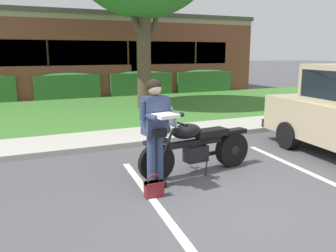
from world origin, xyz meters
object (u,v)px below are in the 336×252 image
(hedge_center_left, at_px, (67,85))
(brick_building, at_px, (35,54))
(hedge_center_right, at_px, (139,82))
(handbag, at_px, (154,188))
(hedge_right, at_px, (201,80))
(motorcycle, at_px, (200,145))
(rider_person, at_px, (156,125))

(hedge_center_left, bearing_deg, brick_building, 97.54)
(hedge_center_left, distance_m, hedge_center_right, 3.50)
(handbag, xyz_separation_m, hedge_right, (7.76, 12.05, 0.51))
(handbag, relative_size, hedge_right, 0.11)
(hedge_right, bearing_deg, hedge_center_right, 180.00)
(hedge_center_left, relative_size, brick_building, 0.13)
(hedge_center_left, xyz_separation_m, hedge_right, (7.00, 0.00, 0.00))
(motorcycle, height_order, handbag, motorcycle)
(hedge_center_left, bearing_deg, rider_person, -92.84)
(hedge_center_right, xyz_separation_m, hedge_right, (3.50, 0.00, 0.00))
(handbag, xyz_separation_m, hedge_center_right, (4.26, 12.05, 0.51))
(motorcycle, height_order, hedge_center_right, motorcycle)
(motorcycle, distance_m, handbag, 1.41)
(rider_person, height_order, hedge_center_right, rider_person)
(rider_person, relative_size, hedge_center_left, 0.60)
(motorcycle, bearing_deg, hedge_right, 59.89)
(hedge_right, bearing_deg, handbag, -122.78)
(brick_building, bearing_deg, hedge_center_left, -82.46)
(motorcycle, xyz_separation_m, rider_person, (-1.00, -0.35, 0.52))
(motorcycle, xyz_separation_m, brick_building, (-1.17, 17.09, 1.49))
(handbag, distance_m, hedge_center_left, 12.09)
(motorcycle, xyz_separation_m, hedge_right, (6.59, 11.36, 0.16))
(hedge_center_right, bearing_deg, brick_building, 126.62)
(hedge_right, distance_m, brick_building, 9.74)
(motorcycle, distance_m, hedge_center_right, 11.77)
(rider_person, height_order, hedge_right, rider_person)
(handbag, bearing_deg, brick_building, 90.00)
(rider_person, relative_size, brick_building, 0.08)
(rider_person, bearing_deg, hedge_center_left, 87.16)
(motorcycle, xyz_separation_m, handbag, (-1.17, -0.69, -0.34))
(rider_person, bearing_deg, brick_building, 90.58)
(motorcycle, distance_m, brick_building, 17.19)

